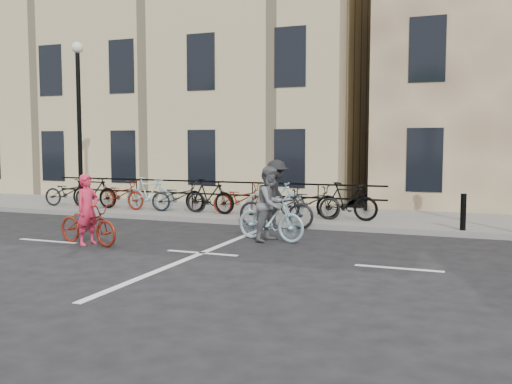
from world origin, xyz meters
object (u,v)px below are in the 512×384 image
(cyclist_pink, at_px, (88,220))
(cyclist_dark, at_px, (276,201))
(cyclist_grey, at_px, (271,211))
(lamp_post, at_px, (79,104))

(cyclist_pink, relative_size, cyclist_dark, 0.89)
(cyclist_grey, bearing_deg, lamp_post, 84.99)
(cyclist_pink, bearing_deg, cyclist_dark, -26.83)
(lamp_post, height_order, cyclist_pink, lamp_post)
(lamp_post, xyz_separation_m, cyclist_dark, (6.77, -0.50, -2.77))
(cyclist_pink, distance_m, cyclist_grey, 4.15)
(lamp_post, height_order, cyclist_dark, lamp_post)
(lamp_post, relative_size, cyclist_pink, 2.82)
(lamp_post, bearing_deg, cyclist_dark, -4.22)
(cyclist_dark, bearing_deg, lamp_post, 82.64)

